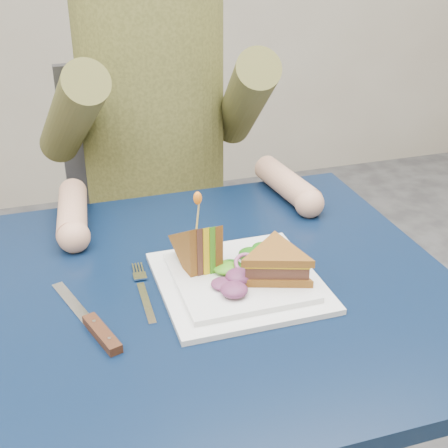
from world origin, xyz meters
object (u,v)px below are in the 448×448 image
object	(u,v)px
chair	(152,212)
plate	(239,280)
diner	(153,87)
knife	(96,328)
table	(228,321)
sandwich_flat	(276,264)
sandwich_upright	(199,248)
fork	(144,293)

from	to	relation	value
chair	plate	size ratio (longest dim) A/B	3.58
diner	knife	world-z (taller)	diner
table	plate	bearing A→B (deg)	-38.90
knife	table	bearing A→B (deg)	16.40
sandwich_flat	knife	distance (m)	0.30
chair	sandwich_flat	bearing A→B (deg)	-84.42
chair	diner	world-z (taller)	diner
sandwich_upright	fork	size ratio (longest dim) A/B	0.68
plate	fork	distance (m)	0.16
sandwich_flat	sandwich_upright	bearing A→B (deg)	147.65
plate	fork	world-z (taller)	plate
chair	plate	distance (m)	0.72
chair	knife	distance (m)	0.80
chair	sandwich_upright	world-z (taller)	chair
diner	sandwich_upright	xyz separation A→B (m)	(-0.04, -0.53, -0.13)
table	knife	bearing A→B (deg)	-163.60
diner	sandwich_upright	distance (m)	0.55
fork	plate	bearing A→B (deg)	-6.96
diner	plate	xyz separation A→B (m)	(0.01, -0.58, -0.18)
sandwich_upright	fork	bearing A→B (deg)	-165.44
table	diner	size ratio (longest dim) A/B	1.01
fork	knife	distance (m)	0.11
plate	sandwich_flat	bearing A→B (deg)	-24.44
chair	table	bearing A→B (deg)	-90.00
chair	fork	size ratio (longest dim) A/B	5.18
table	fork	size ratio (longest dim) A/B	4.18
sandwich_upright	knife	xyz separation A→B (m)	(-0.19, -0.10, -0.05)
plate	table	bearing A→B (deg)	141.10
sandwich_flat	fork	world-z (taller)	sandwich_flat
table	plate	size ratio (longest dim) A/B	2.88
sandwich_flat	knife	bearing A→B (deg)	-174.27
plate	knife	bearing A→B (deg)	-167.21
sandwich_upright	chair	bearing A→B (deg)	86.37
sandwich_flat	fork	size ratio (longest dim) A/B	0.94
plate	knife	distance (m)	0.25
plate	sandwich_upright	size ratio (longest dim) A/B	2.12
diner	fork	world-z (taller)	diner
fork	knife	xyz separation A→B (m)	(-0.09, -0.07, 0.00)
plate	chair	bearing A→B (deg)	91.23
sandwich_upright	fork	xyz separation A→B (m)	(-0.10, -0.03, -0.05)
table	fork	bearing A→B (deg)	177.11
fork	knife	bearing A→B (deg)	-139.23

